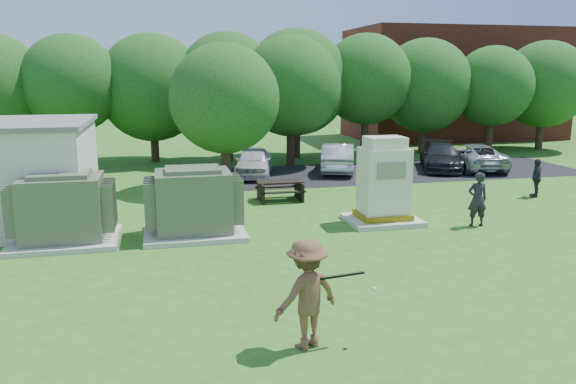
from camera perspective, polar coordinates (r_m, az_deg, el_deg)
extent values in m
plane|color=#2D6619|center=(13.59, 3.81, -8.82)|extent=(120.00, 120.00, 0.00)
cube|color=maroon|center=(44.77, 16.39, 10.48)|extent=(15.00, 8.00, 8.00)
cube|color=#232326|center=(28.21, 9.61, 2.00)|extent=(20.00, 6.00, 0.01)
cube|color=beige|center=(17.54, -21.64, -4.57)|extent=(3.00, 2.40, 0.15)
cube|color=#576246|center=(17.30, -21.89, -1.47)|extent=(2.20, 1.80, 1.80)
cube|color=#576246|center=(17.12, -22.14, 1.65)|extent=(1.60, 1.30, 0.12)
cube|color=#576246|center=(17.55, -25.99, -1.56)|extent=(0.32, 1.50, 1.35)
cube|color=#576246|center=(17.14, -17.70, -1.21)|extent=(0.32, 1.50, 1.35)
cube|color=beige|center=(17.34, -9.45, -4.06)|extent=(3.00, 2.40, 0.15)
cube|color=#546043|center=(17.10, -9.57, -0.91)|extent=(2.20, 1.80, 1.80)
cube|color=#546043|center=(16.91, -9.68, 2.26)|extent=(1.60, 1.30, 0.12)
cube|color=#546043|center=(17.07, -13.83, -1.03)|extent=(0.32, 1.50, 1.35)
cube|color=#546043|center=(17.21, -5.35, -0.63)|extent=(0.32, 1.50, 1.35)
cube|color=beige|center=(18.75, 9.55, -2.82)|extent=(2.32, 1.90, 0.16)
cube|color=yellow|center=(18.71, 9.57, -2.31)|extent=(1.64, 1.32, 0.19)
cube|color=beige|center=(18.46, 9.69, 1.16)|extent=(1.48, 1.16, 2.11)
cube|color=beige|center=(18.27, 9.83, 4.98)|extent=(1.21, 0.95, 0.37)
cube|color=gray|center=(17.83, 10.49, 2.13)|extent=(0.95, 0.04, 0.53)
cube|color=black|center=(21.53, -0.80, 1.02)|extent=(1.75, 0.68, 0.06)
cube|color=black|center=(22.10, -1.09, 0.54)|extent=(1.75, 0.24, 0.05)
cube|color=black|center=(21.07, -0.50, -0.03)|extent=(1.75, 0.24, 0.05)
cube|color=black|center=(21.46, -2.79, -0.01)|extent=(0.08, 1.32, 0.72)
cube|color=black|center=(21.77, 1.15, 0.18)|extent=(0.08, 1.32, 0.72)
imported|color=brown|center=(10.08, 1.91, -10.30)|extent=(1.48, 1.17, 2.00)
imported|color=black|center=(18.87, 18.69, -0.70)|extent=(0.69, 0.49, 1.76)
imported|color=#27282D|center=(24.22, 23.91, 1.32)|extent=(0.73, 0.97, 1.53)
imported|color=silver|center=(26.72, -3.52, 3.07)|extent=(2.52, 4.28, 1.37)
imported|color=#A2A3A7|center=(27.89, 5.07, 3.50)|extent=(2.81, 4.61, 1.43)
imported|color=black|center=(29.53, 15.23, 3.49)|extent=(3.45, 4.94, 1.33)
imported|color=#A5A5A9|center=(30.12, 18.29, 3.45)|extent=(2.89, 4.99, 1.31)
cylinder|color=black|center=(10.08, 5.58, -8.44)|extent=(0.85, 0.19, 0.06)
cylinder|color=maroon|center=(10.00, 2.98, -8.58)|extent=(0.23, 0.10, 0.06)
sphere|color=white|center=(10.29, 8.73, -9.71)|extent=(0.09, 0.09, 0.09)
cylinder|color=#47301E|center=(31.44, -20.75, 4.98)|extent=(0.44, 0.44, 2.80)
sphere|color=#235B1C|center=(31.25, -21.15, 10.26)|extent=(5.00, 5.00, 5.00)
cylinder|color=#47301E|center=(31.96, -13.39, 5.09)|extent=(0.44, 0.44, 2.30)
sphere|color=#235B1C|center=(31.76, -13.65, 10.27)|extent=(5.80, 5.80, 5.80)
cylinder|color=#47301E|center=(31.27, -6.04, 5.57)|extent=(0.44, 0.44, 2.70)
sphere|color=#235B1C|center=(31.08, -6.17, 11.01)|extent=(5.40, 5.40, 5.40)
cylinder|color=#47301E|center=(32.58, 0.87, 5.71)|extent=(0.44, 0.44, 2.50)
sphere|color=#235B1C|center=(32.38, 0.88, 11.08)|extent=(6.00, 6.00, 6.00)
cylinder|color=#47301E|center=(33.35, 7.76, 6.10)|extent=(0.44, 0.44, 2.90)
sphere|color=#235B1C|center=(33.18, 7.91, 11.27)|extent=(5.20, 5.20, 5.20)
cylinder|color=#47301E|center=(35.51, 13.49, 5.83)|extent=(0.44, 0.44, 2.40)
sphere|color=#235B1C|center=(35.34, 13.72, 10.47)|extent=(5.60, 5.60, 5.60)
cylinder|color=#47301E|center=(36.69, 19.77, 5.80)|extent=(0.44, 0.44, 2.60)
sphere|color=#235B1C|center=(36.52, 20.08, 10.07)|extent=(4.80, 4.80, 4.80)
cylinder|color=#47301E|center=(39.46, 24.23, 5.77)|extent=(0.44, 0.44, 2.50)
sphere|color=#235B1C|center=(39.30, 24.59, 9.92)|extent=(5.40, 5.40, 5.40)
cylinder|color=#47301E|center=(24.08, -6.32, 3.28)|extent=(0.44, 0.44, 2.40)
sphere|color=#235B1C|center=(23.83, -6.46, 9.42)|extent=(4.60, 4.60, 4.60)
cylinder|color=#47301E|center=(29.63, 0.27, 5.18)|extent=(0.44, 0.44, 2.60)
sphere|color=#235B1C|center=(29.43, 0.28, 10.72)|extent=(5.20, 5.20, 5.20)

